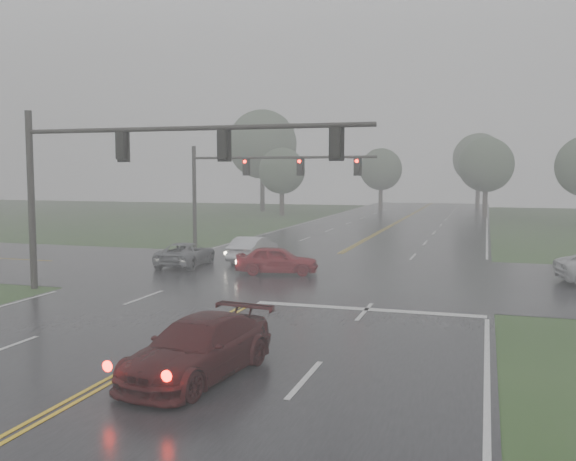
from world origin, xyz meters
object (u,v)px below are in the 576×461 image
(sedan_red, at_px, (277,274))
(car_grey, at_px, (186,266))
(sedan_maroon, at_px, (199,378))
(signal_gantry_far, at_px, (248,176))
(signal_gantry_near, at_px, (127,163))
(sedan_silver, at_px, (253,262))

(sedan_red, relative_size, car_grey, 0.89)
(sedan_maroon, xyz_separation_m, signal_gantry_far, (-8.27, 25.32, 4.81))
(sedan_red, xyz_separation_m, signal_gantry_far, (-5.07, 9.35, 4.81))
(car_grey, height_order, signal_gantry_far, signal_gantry_far)
(car_grey, height_order, signal_gantry_near, signal_gantry_near)
(sedan_silver, relative_size, car_grey, 0.95)
(signal_gantry_near, bearing_deg, car_grey, 99.62)
(car_grey, distance_m, signal_gantry_near, 9.81)
(signal_gantry_far, bearing_deg, sedan_maroon, -71.90)
(sedan_maroon, distance_m, sedan_silver, 20.62)
(sedan_red, height_order, signal_gantry_far, signal_gantry_far)
(car_grey, bearing_deg, signal_gantry_near, 95.24)
(car_grey, distance_m, signal_gantry_far, 9.50)
(sedan_silver, bearing_deg, sedan_red, 126.22)
(sedan_maroon, relative_size, car_grey, 1.09)
(sedan_red, bearing_deg, sedan_silver, 23.36)
(signal_gantry_far, bearing_deg, sedan_red, -61.55)
(sedan_silver, bearing_deg, sedan_maroon, 107.58)
(signal_gantry_near, distance_m, signal_gantry_far, 16.25)
(sedan_red, height_order, sedan_silver, sedan_silver)
(sedan_red, relative_size, signal_gantry_near, 0.27)
(sedan_maroon, height_order, signal_gantry_near, signal_gantry_near)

